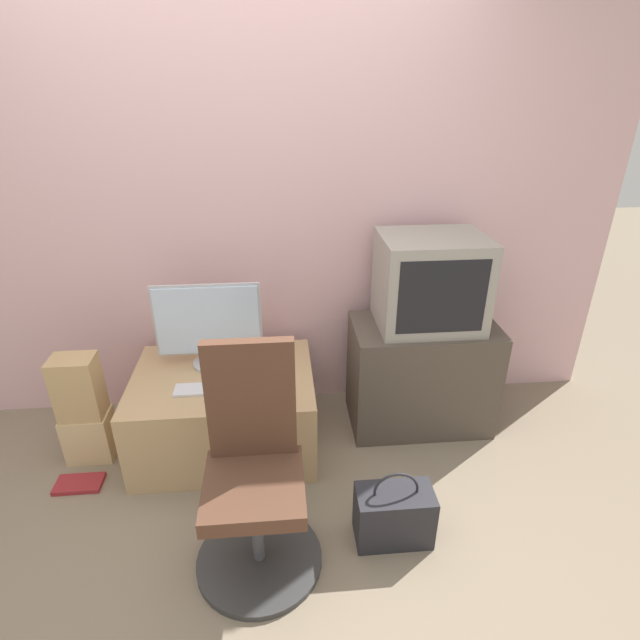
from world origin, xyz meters
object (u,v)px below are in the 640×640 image
Objects in this scene: book at (79,484)px; handbag at (394,515)px; cardboard_box_lower at (90,435)px; main_monitor at (209,326)px; crt_tv at (430,282)px; office_chair at (255,483)px; mouse at (246,386)px; keyboard at (203,389)px.

handbag is at bearing -16.44° from book.
book is (-0.01, -0.23, -0.13)m from cardboard_box_lower.
cardboard_box_lower is at bearing -166.44° from main_monitor.
handbag is (-0.34, -0.87, -0.77)m from crt_tv.
book is at bearing -150.03° from main_monitor.
office_chair is (0.25, -0.87, -0.30)m from main_monitor.
handbag is (1.54, -0.69, -0.00)m from cardboard_box_lower.
office_chair is at bearing -136.91° from crt_tv.
crt_tv is (1.20, 0.02, 0.21)m from main_monitor.
book is at bearing -171.45° from mouse.
main_monitor is 1.96× the size of keyboard.
keyboard is 0.76× the size of handbag.
main_monitor is 1.49× the size of handbag.
crt_tv is at bearing 12.57° from keyboard.
main_monitor is at bearing 126.85° from mouse.
main_monitor reaches higher than handbag.
crt_tv is 1.21m from handbag.
main_monitor is 2.06× the size of cardboard_box_lower.
mouse is at bearing -53.15° from main_monitor.
office_chair is 3.62× the size of cardboard_box_lower.
keyboard is 1.11m from handbag.
mouse is 0.62m from office_chair.
cardboard_box_lower is at bearing 155.92° from handbag.
crt_tv is 2.04m from cardboard_box_lower.
keyboard is 0.22m from mouse.
crt_tv is at bearing 43.09° from office_chair.
keyboard is 1.24× the size of book.
crt_tv is at bearing 15.41° from mouse.
keyboard is 0.29× the size of office_chair.
handbag is at bearing -111.70° from crt_tv.
mouse is 1.13m from crt_tv.
mouse is 0.11× the size of crt_tv.
mouse reaches higher than cardboard_box_lower.
keyboard is 1.05× the size of cardboard_box_lower.
cardboard_box_lower is (-0.93, 0.71, -0.26)m from office_chair.
keyboard is 4.87× the size of mouse.
book is (-0.88, -0.13, -0.46)m from mouse.
main_monitor is at bearing 135.32° from handbag.
handbag is at bearing -44.68° from main_monitor.
crt_tv is at bearing 0.74° from main_monitor.
main_monitor reaches higher than cardboard_box_lower.
handbag reaches higher than cardboard_box_lower.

